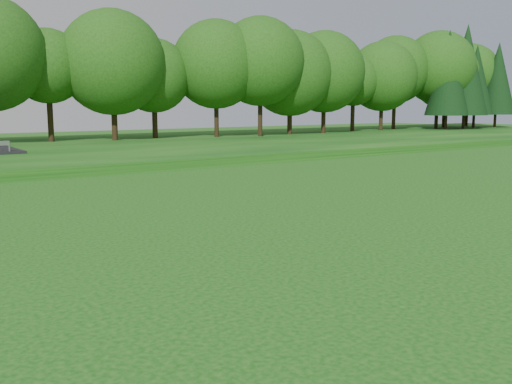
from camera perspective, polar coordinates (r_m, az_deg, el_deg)
berm at (r=49.74m, az=-9.81°, el=4.59°), size 130.00×30.00×0.60m
walking_path at (r=37.62m, az=-0.64°, el=2.97°), size 130.00×1.60×0.04m
treeline at (r=53.43m, az=-11.92°, el=13.19°), size 104.00×7.00×15.00m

